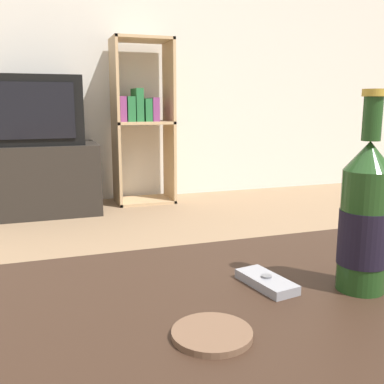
{
  "coord_description": "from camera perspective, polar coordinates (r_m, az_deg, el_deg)",
  "views": [
    {
      "loc": [
        -0.25,
        -0.45,
        0.73
      ],
      "look_at": [
        0.03,
        0.36,
        0.56
      ],
      "focal_mm": 42.0,
      "sensor_mm": 36.0,
      "label": 1
    }
  ],
  "objects": [
    {
      "name": "coaster",
      "position": [
        0.55,
        2.42,
        -17.4
      ],
      "size": [
        0.1,
        0.1,
        0.01
      ],
      "color": "brown",
      "rests_on": "coffee_table"
    },
    {
      "name": "coffee_table",
      "position": [
        0.62,
        9.11,
        -22.64
      ],
      "size": [
        1.01,
        0.68,
        0.46
      ],
      "color": "#332116",
      "rests_on": "ground_plane"
    },
    {
      "name": "tv_stand",
      "position": [
        3.19,
        -19.27,
        1.58
      ],
      "size": [
        0.82,
        0.49,
        0.47
      ],
      "color": "#28231E",
      "rests_on": "ground_plane"
    },
    {
      "name": "back_wall",
      "position": [
        3.53,
        -15.65,
        20.07
      ],
      "size": [
        8.0,
        0.05,
        2.6
      ],
      "color": "silver",
      "rests_on": "ground_plane"
    },
    {
      "name": "bookshelf",
      "position": [
        3.34,
        -6.48,
        9.3
      ],
      "size": [
        0.42,
        0.3,
        1.19
      ],
      "color": "tan",
      "rests_on": "ground_plane"
    },
    {
      "name": "television",
      "position": [
        3.15,
        -19.81,
        9.74
      ],
      "size": [
        0.64,
        0.41,
        0.44
      ],
      "color": "black",
      "rests_on": "tv_stand"
    },
    {
      "name": "beer_bottle",
      "position": [
        0.69,
        21.07,
        -3.26
      ],
      "size": [
        0.07,
        0.07,
        0.29
      ],
      "color": "#1E4219",
      "rests_on": "coffee_table"
    },
    {
      "name": "cell_phone",
      "position": [
        0.69,
        9.42,
        -11.16
      ],
      "size": [
        0.06,
        0.11,
        0.02
      ],
      "rotation": [
        0.0,
        0.0,
        0.17
      ],
      "color": "gray",
      "rests_on": "coffee_table"
    }
  ]
}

